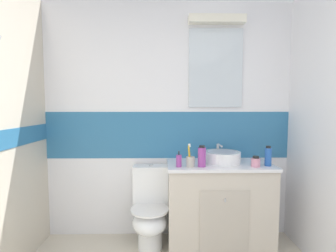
{
  "coord_description": "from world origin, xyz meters",
  "views": [
    {
      "loc": [
        -0.05,
        -0.24,
        1.41
      ],
      "look_at": [
        -0.01,
        1.88,
        1.24
      ],
      "focal_mm": 26.38,
      "sensor_mm": 36.0,
      "label": 1
    }
  ],
  "objects_px": {
    "toothbrush_cup": "(190,161)",
    "hair_gel_jar": "(256,162)",
    "sink_basin": "(222,157)",
    "shampoo_bottle_tall": "(268,156)",
    "mouthwash_bottle": "(202,157)",
    "soap_dispenser": "(179,161)",
    "toilet": "(150,210)"
  },
  "relations": [
    {
      "from": "sink_basin",
      "to": "soap_dispenser",
      "type": "relative_size",
      "value": 2.64
    },
    {
      "from": "sink_basin",
      "to": "toothbrush_cup",
      "type": "height_order",
      "value": "toothbrush_cup"
    },
    {
      "from": "hair_gel_jar",
      "to": "mouthwash_bottle",
      "type": "distance_m",
      "value": 0.5
    },
    {
      "from": "toothbrush_cup",
      "to": "mouthwash_bottle",
      "type": "height_order",
      "value": "toothbrush_cup"
    },
    {
      "from": "shampoo_bottle_tall",
      "to": "toothbrush_cup",
      "type": "bearing_deg",
      "value": -178.28
    },
    {
      "from": "sink_basin",
      "to": "shampoo_bottle_tall",
      "type": "relative_size",
      "value": 2.12
    },
    {
      "from": "toilet",
      "to": "mouthwash_bottle",
      "type": "xyz_separation_m",
      "value": [
        0.49,
        -0.15,
        0.57
      ]
    },
    {
      "from": "hair_gel_jar",
      "to": "toothbrush_cup",
      "type": "bearing_deg",
      "value": 179.19
    },
    {
      "from": "toilet",
      "to": "shampoo_bottle_tall",
      "type": "height_order",
      "value": "shampoo_bottle_tall"
    },
    {
      "from": "shampoo_bottle_tall",
      "to": "mouthwash_bottle",
      "type": "distance_m",
      "value": 0.63
    },
    {
      "from": "toothbrush_cup",
      "to": "shampoo_bottle_tall",
      "type": "bearing_deg",
      "value": 1.72
    },
    {
      "from": "toothbrush_cup",
      "to": "soap_dispenser",
      "type": "distance_m",
      "value": 0.11
    },
    {
      "from": "sink_basin",
      "to": "toothbrush_cup",
      "type": "bearing_deg",
      "value": -152.64
    },
    {
      "from": "sink_basin",
      "to": "hair_gel_jar",
      "type": "distance_m",
      "value": 0.32
    },
    {
      "from": "toilet",
      "to": "toothbrush_cup",
      "type": "relative_size",
      "value": 3.72
    },
    {
      "from": "sink_basin",
      "to": "shampoo_bottle_tall",
      "type": "bearing_deg",
      "value": -21.22
    },
    {
      "from": "shampoo_bottle_tall",
      "to": "mouthwash_bottle",
      "type": "height_order",
      "value": "mouthwash_bottle"
    },
    {
      "from": "toothbrush_cup",
      "to": "shampoo_bottle_tall",
      "type": "xyz_separation_m",
      "value": [
        0.73,
        0.02,
        0.04
      ]
    },
    {
      "from": "hair_gel_jar",
      "to": "mouthwash_bottle",
      "type": "relative_size",
      "value": 0.5
    },
    {
      "from": "toothbrush_cup",
      "to": "soap_dispenser",
      "type": "relative_size",
      "value": 1.44
    },
    {
      "from": "hair_gel_jar",
      "to": "mouthwash_bottle",
      "type": "height_order",
      "value": "mouthwash_bottle"
    },
    {
      "from": "soap_dispenser",
      "to": "hair_gel_jar",
      "type": "bearing_deg",
      "value": -0.65
    },
    {
      "from": "toothbrush_cup",
      "to": "hair_gel_jar",
      "type": "height_order",
      "value": "toothbrush_cup"
    },
    {
      "from": "mouthwash_bottle",
      "to": "soap_dispenser",
      "type": "bearing_deg",
      "value": -179.26
    },
    {
      "from": "mouthwash_bottle",
      "to": "toothbrush_cup",
      "type": "bearing_deg",
      "value": -178.78
    },
    {
      "from": "soap_dispenser",
      "to": "hair_gel_jar",
      "type": "xyz_separation_m",
      "value": [
        0.71,
        -0.01,
        -0.01
      ]
    },
    {
      "from": "sink_basin",
      "to": "toothbrush_cup",
      "type": "relative_size",
      "value": 1.84
    },
    {
      "from": "hair_gel_jar",
      "to": "shampoo_bottle_tall",
      "type": "relative_size",
      "value": 0.53
    },
    {
      "from": "toilet",
      "to": "hair_gel_jar",
      "type": "height_order",
      "value": "hair_gel_jar"
    },
    {
      "from": "shampoo_bottle_tall",
      "to": "mouthwash_bottle",
      "type": "bearing_deg",
      "value": -178.2
    },
    {
      "from": "sink_basin",
      "to": "toilet",
      "type": "height_order",
      "value": "sink_basin"
    },
    {
      "from": "sink_basin",
      "to": "shampoo_bottle_tall",
      "type": "height_order",
      "value": "shampoo_bottle_tall"
    }
  ]
}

